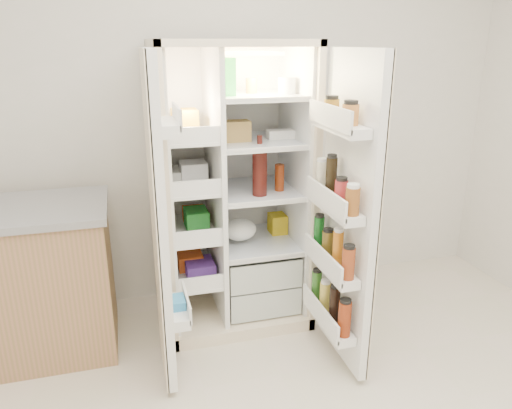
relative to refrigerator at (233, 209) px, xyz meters
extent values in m
cube|color=silver|center=(0.09, 0.35, 0.61)|extent=(4.00, 0.02, 2.70)
cube|color=beige|center=(-0.02, 0.28, 0.16)|extent=(0.92, 0.04, 1.80)
cube|color=beige|center=(-0.46, -0.05, 0.16)|extent=(0.04, 0.70, 1.80)
cube|color=beige|center=(0.42, -0.05, 0.16)|extent=(0.04, 0.70, 1.80)
cube|color=beige|center=(-0.02, -0.05, 1.04)|extent=(0.92, 0.70, 0.04)
cube|color=beige|center=(-0.02, -0.05, -0.70)|extent=(0.92, 0.70, 0.08)
cube|color=white|center=(-0.02, 0.25, 0.18)|extent=(0.84, 0.02, 1.68)
cube|color=white|center=(-0.43, -0.05, 0.18)|extent=(0.02, 0.62, 1.68)
cube|color=white|center=(0.39, -0.05, 0.18)|extent=(0.02, 0.62, 1.68)
cube|color=white|center=(-0.13, -0.05, 0.18)|extent=(0.03, 0.62, 1.68)
cube|color=#B7C0BA|center=(0.14, -0.07, -0.56)|extent=(0.47, 0.52, 0.19)
cube|color=#B7C0BA|center=(0.14, -0.07, -0.36)|extent=(0.47, 0.52, 0.19)
cube|color=#FFD18C|center=(0.14, 0.00, 0.98)|extent=(0.30, 0.30, 0.02)
cube|color=white|center=(-0.28, -0.05, -0.39)|extent=(0.28, 0.58, 0.02)
cube|color=white|center=(-0.28, -0.05, -0.09)|extent=(0.28, 0.58, 0.02)
cube|color=white|center=(-0.28, -0.05, 0.21)|extent=(0.28, 0.58, 0.02)
cube|color=white|center=(-0.28, -0.05, 0.51)|extent=(0.28, 0.58, 0.02)
cube|color=white|center=(0.14, -0.05, -0.22)|extent=(0.49, 0.58, 0.01)
cube|color=white|center=(0.14, -0.05, 0.14)|extent=(0.49, 0.58, 0.01)
cube|color=white|center=(0.14, -0.05, 0.46)|extent=(0.49, 0.58, 0.02)
cube|color=white|center=(0.14, -0.05, 0.74)|extent=(0.49, 0.58, 0.02)
cube|color=orange|center=(-0.28, -0.05, -0.33)|extent=(0.16, 0.20, 0.10)
cube|color=#24842C|center=(-0.28, -0.05, -0.02)|extent=(0.14, 0.18, 0.12)
cube|color=white|center=(-0.28, -0.05, 0.25)|extent=(0.20, 0.22, 0.07)
cube|color=gold|center=(-0.28, -0.05, 0.59)|extent=(0.15, 0.16, 0.14)
cube|color=#5D3296|center=(-0.28, -0.05, -0.34)|extent=(0.18, 0.20, 0.09)
cube|color=orange|center=(-0.28, -0.05, -0.03)|extent=(0.14, 0.18, 0.10)
cube|color=white|center=(-0.28, -0.05, 0.28)|extent=(0.16, 0.16, 0.12)
sphere|color=orange|center=(0.01, -0.15, -0.62)|extent=(0.07, 0.07, 0.07)
sphere|color=orange|center=(0.10, -0.11, -0.62)|extent=(0.07, 0.07, 0.07)
sphere|color=orange|center=(0.20, -0.15, -0.62)|extent=(0.07, 0.07, 0.07)
sphere|color=orange|center=(0.06, -0.01, -0.62)|extent=(0.07, 0.07, 0.07)
sphere|color=orange|center=(0.16, -0.03, -0.62)|extent=(0.07, 0.07, 0.07)
sphere|color=orange|center=(0.26, -0.07, -0.62)|extent=(0.07, 0.07, 0.07)
sphere|color=orange|center=(-0.02, -0.07, -0.62)|extent=(0.07, 0.07, 0.07)
ellipsoid|color=#407928|center=(0.14, -0.05, -0.34)|extent=(0.26, 0.24, 0.11)
cylinder|color=#3F110D|center=(0.13, -0.19, 0.28)|extent=(0.09, 0.09, 0.28)
cylinder|color=maroon|center=(0.27, -0.13, 0.23)|extent=(0.06, 0.06, 0.17)
cube|color=green|center=(-0.04, -0.13, 0.85)|extent=(0.07, 0.07, 0.21)
cylinder|color=silver|center=(0.32, -0.11, 0.79)|extent=(0.11, 0.11, 0.10)
cylinder|color=#AA7327|center=(0.12, -0.02, 0.79)|extent=(0.07, 0.07, 0.09)
cube|color=white|center=(0.32, -0.06, 0.49)|extent=(0.21, 0.09, 0.05)
cube|color=#A58142|center=(-0.01, -0.07, 0.53)|extent=(0.20, 0.11, 0.12)
ellipsoid|color=white|center=(0.03, -0.08, -0.15)|extent=(0.22, 0.20, 0.14)
cube|color=gold|center=(0.32, 0.04, -0.15)|extent=(0.11, 0.13, 0.13)
cube|color=white|center=(-0.52, -0.60, 0.16)|extent=(0.05, 0.40, 1.72)
cube|color=beige|center=(-0.54, -0.60, 0.16)|extent=(0.01, 0.40, 1.72)
cube|color=white|center=(-0.45, -0.60, -0.34)|extent=(0.09, 0.32, 0.06)
cube|color=white|center=(-0.45, -0.60, 0.66)|extent=(0.09, 0.32, 0.06)
cube|color=#338CCC|center=(-0.45, -0.60, -0.31)|extent=(0.07, 0.12, 0.10)
cube|color=white|center=(0.48, -0.69, 0.16)|extent=(0.05, 0.58, 1.72)
cube|color=beige|center=(0.51, -0.69, 0.16)|extent=(0.01, 0.58, 1.72)
cube|color=white|center=(0.40, -0.69, -0.48)|extent=(0.11, 0.50, 0.05)
cube|color=white|center=(0.40, -0.69, -0.14)|extent=(0.11, 0.50, 0.05)
cube|color=white|center=(0.40, -0.69, 0.21)|extent=(0.11, 0.50, 0.05)
cube|color=white|center=(0.40, -0.69, 0.64)|extent=(0.11, 0.50, 0.05)
cylinder|color=maroon|center=(0.40, -0.89, -0.36)|extent=(0.07, 0.07, 0.20)
cylinder|color=black|center=(0.40, -0.76, -0.35)|extent=(0.06, 0.06, 0.22)
cylinder|color=gold|center=(0.40, -0.63, -0.37)|extent=(0.06, 0.06, 0.18)
cylinder|color=#306A23|center=(0.40, -0.50, -0.36)|extent=(0.06, 0.06, 0.19)
cylinder|color=maroon|center=(0.40, -0.89, -0.03)|extent=(0.07, 0.07, 0.17)
cylinder|color=#C06916|center=(0.40, -0.76, -0.01)|extent=(0.06, 0.06, 0.21)
cylinder|color=brown|center=(0.40, -0.63, -0.04)|extent=(0.07, 0.07, 0.16)
cylinder|color=#13541A|center=(0.40, -0.50, -0.02)|extent=(0.06, 0.06, 0.20)
cylinder|color=brown|center=(0.40, -0.89, 0.30)|extent=(0.07, 0.07, 0.14)
cylinder|color=maroon|center=(0.40, -0.76, 0.30)|extent=(0.07, 0.07, 0.14)
cylinder|color=black|center=(0.40, -0.63, 0.35)|extent=(0.06, 0.06, 0.23)
cylinder|color=beige|center=(0.40, -0.50, 0.32)|extent=(0.06, 0.06, 0.18)
cylinder|color=#AD682B|center=(0.40, -0.81, 0.71)|extent=(0.08, 0.08, 0.10)
cylinder|color=#9D6C1C|center=(0.40, -0.59, 0.71)|extent=(0.08, 0.08, 0.10)
cube|color=#A06E50|center=(-1.40, -0.12, -0.31)|extent=(1.21, 0.63, 0.87)
camera|label=1|loc=(-0.66, -2.93, 1.04)|focal=34.00mm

